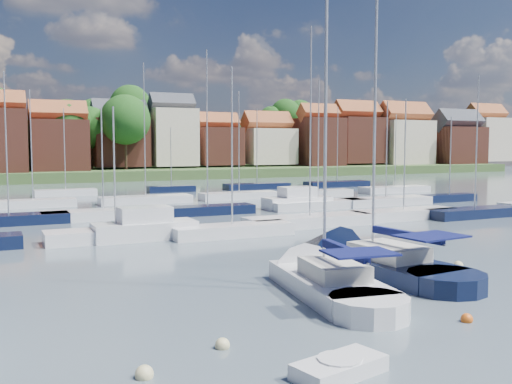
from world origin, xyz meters
TOP-DOWN VIEW (x-y plane):
  - ground at (0.00, 40.00)m, footprint 260.00×260.00m
  - sailboat_centre at (-1.50, 3.64)m, footprint 4.78×11.96m
  - sailboat_navy at (2.69, 6.42)m, footprint 4.76×13.55m
  - tender at (-6.19, -5.35)m, footprint 2.97×1.85m
  - buoy_b at (-11.20, -3.16)m, footprint 0.53×0.53m
  - buoy_c at (-8.36, -1.93)m, footprint 0.48×0.48m
  - buoy_d at (0.77, -3.23)m, footprint 0.44×0.44m
  - buoy_e at (1.81, 7.15)m, footprint 0.42×0.42m
  - buoy_g at (3.35, -0.76)m, footprint 0.46×0.46m
  - buoy_h at (7.43, 3.91)m, footprint 0.51×0.51m
  - marina_field at (1.91, 35.15)m, footprint 79.62×41.41m
  - far_shore_town at (2.23, 132.67)m, footprint 212.46×90.00m

SIDE VIEW (x-z plane):
  - ground at x=0.00m, z-range 0.00..0.00m
  - buoy_b at x=-11.20m, z-range -0.26..0.26m
  - buoy_c at x=-8.36m, z-range -0.24..0.24m
  - buoy_d at x=0.77m, z-range -0.22..0.22m
  - buoy_e at x=1.81m, z-range -0.21..0.21m
  - buoy_g at x=3.35m, z-range -0.23..0.23m
  - buoy_h at x=7.43m, z-range -0.26..0.26m
  - tender at x=-6.19m, z-range -0.07..0.53m
  - sailboat_navy at x=2.69m, z-range -8.81..9.50m
  - sailboat_centre at x=-1.50m, z-range -7.55..8.26m
  - marina_field at x=1.91m, z-range -7.53..8.40m
  - far_shore_town at x=2.23m, z-range -6.53..15.74m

